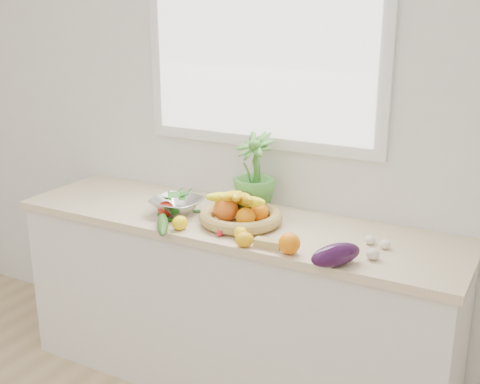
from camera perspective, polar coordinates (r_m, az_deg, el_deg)
The scene contains 20 objects.
back_wall at distance 3.05m, azimuth 2.08°, elevation 7.10°, with size 4.50×0.02×2.70m, color white.
counter_cabinet at distance 3.11m, azimuth -0.64°, elevation -10.74°, with size 2.20×0.58×0.86m, color silver.
countertop at distance 2.92m, azimuth -0.67°, elevation -2.94°, with size 2.24×0.62×0.04m, color beige.
window_frame at distance 2.99m, azimuth 2.03°, elevation 14.61°, with size 1.30×0.03×1.10m, color white.
window_pane at distance 2.98m, azimuth 1.85°, elevation 14.59°, with size 1.18×0.01×0.98m, color white.
orange_loose at distance 2.51m, azimuth 4.71°, elevation -4.89°, with size 0.09×0.09×0.09m, color orange.
lemon_a at distance 2.78m, azimuth -5.73°, elevation -2.94°, with size 0.07×0.08×0.07m, color yellow.
lemon_b at distance 2.58m, azimuth 0.41°, elevation -4.54°, with size 0.07×0.08×0.07m, color #EEA70C.
lemon_c at distance 2.65m, azimuth 0.06°, elevation -3.94°, with size 0.06×0.08×0.06m, color yellow.
apple at distance 2.96m, azimuth -7.06°, elevation -1.61°, with size 0.08×0.08×0.08m, color #AC190D.
ginger at distance 2.57m, azimuth 2.67°, elevation -4.92°, with size 0.12×0.05×0.04m, color tan.
garlic_a at distance 2.64m, azimuth 13.58°, elevation -4.84°, with size 0.05×0.05×0.04m, color white.
garlic_b at distance 2.67m, azimuth 12.23°, elevation -4.47°, with size 0.05×0.05×0.04m, color white.
garlic_c at distance 2.52m, azimuth 12.47°, elevation -5.76°, with size 0.06×0.06×0.05m, color beige.
eggplant at distance 2.42m, azimuth 9.07°, elevation -5.92°, with size 0.09×0.23×0.09m, color #2D0D32.
cucumber at distance 2.79m, azimuth -7.35°, elevation -3.05°, with size 0.05×0.28×0.05m, color #2A4F17.
radish at distance 2.69m, azimuth -1.95°, elevation -3.94°, with size 0.03×0.03×0.03m, color red.
potted_herb at distance 2.95m, azimuth 1.35°, elevation 1.97°, with size 0.21×0.21×0.38m, color #3F812F.
fruit_basket at distance 2.84m, azimuth 0.02°, elevation -1.94°, with size 0.51×0.51×0.19m.
colander_with_spinach at distance 2.98m, azimuth -6.00°, elevation -0.92°, with size 0.25×0.25×0.13m.
Camera 1 is at (1.35, -0.43, 1.90)m, focal length 45.00 mm.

